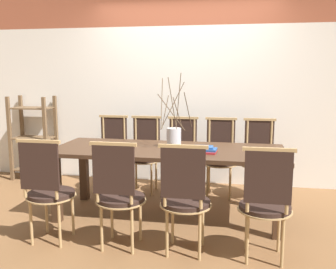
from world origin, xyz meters
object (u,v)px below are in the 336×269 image
object	(u,v)px
chair_far_center	(182,154)
book_stack	(204,150)
dining_table	(168,157)
chair_near_center	(185,196)
shelving_rack	(34,138)
vase_centerpiece	(174,136)

from	to	relation	value
chair_far_center	book_stack	xyz separation A→B (m)	(0.37, -0.94, 0.26)
dining_table	chair_far_center	world-z (taller)	chair_far_center
chair_near_center	book_stack	bearing A→B (deg)	82.60
book_stack	shelving_rack	world-z (taller)	shelving_rack
shelving_rack	dining_table	bearing A→B (deg)	-26.82
book_stack	chair_far_center	bearing A→B (deg)	111.30
dining_table	chair_far_center	distance (m)	0.84
chair_far_center	vase_centerpiece	distance (m)	0.83
chair_near_center	book_stack	world-z (taller)	chair_near_center
chair_near_center	shelving_rack	distance (m)	3.15
chair_far_center	book_stack	world-z (taller)	chair_far_center
chair_far_center	shelving_rack	world-z (taller)	shelving_rack
chair_near_center	vase_centerpiece	size ratio (longest dim) A/B	1.24
shelving_rack	book_stack	bearing A→B (deg)	-25.35
dining_table	shelving_rack	size ratio (longest dim) A/B	2.01
dining_table	shelving_rack	xyz separation A→B (m)	(-2.19, 1.11, -0.05)
chair_near_center	shelving_rack	xyz separation A→B (m)	(-2.49, 1.93, 0.09)
chair_near_center	vase_centerpiece	world-z (taller)	vase_centerpiece
dining_table	chair_near_center	world-z (taller)	chair_near_center
chair_far_center	vase_centerpiece	xyz separation A→B (m)	(0.03, -0.75, 0.35)
book_stack	shelving_rack	xyz separation A→B (m)	(-2.58, 1.22, -0.17)
chair_far_center	shelving_rack	size ratio (longest dim) A/B	0.81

